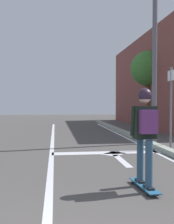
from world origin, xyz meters
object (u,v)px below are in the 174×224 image
(skateboard, at_px, (144,186))
(traffic_signal_mast, at_px, (115,10))
(skater, at_px, (145,125))
(roadside_tree, at_px, (148,69))
(street_sign_post, at_px, (171,96))

(skateboard, xyz_separation_m, traffic_signal_mast, (0.58, 4.63, 4.32))
(skater, xyz_separation_m, roadside_tree, (3.46, 9.56, 2.10))
(traffic_signal_mast, bearing_deg, street_sign_post, -38.78)
(traffic_signal_mast, distance_m, street_sign_post, 3.35)
(skateboard, distance_m, street_sign_post, 4.29)
(street_sign_post, height_order, roadside_tree, roadside_tree)
(skater, height_order, traffic_signal_mast, traffic_signal_mast)
(skater, bearing_deg, traffic_signal_mast, 82.95)
(skateboard, xyz_separation_m, street_sign_post, (2.00, 3.48, 1.51))
(traffic_signal_mast, distance_m, roadside_tree, 5.84)
(skater, height_order, street_sign_post, street_sign_post)
(traffic_signal_mast, xyz_separation_m, street_sign_post, (1.42, -1.14, -2.81))
(skateboard, bearing_deg, skater, -85.99)
(skateboard, height_order, skater, skater)
(skater, height_order, roadside_tree, roadside_tree)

